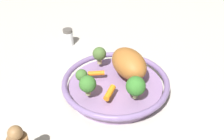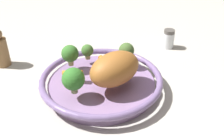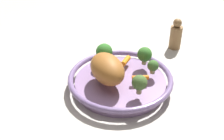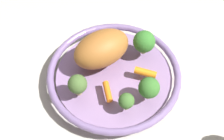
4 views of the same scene
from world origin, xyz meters
name	(u,v)px [view 1 (image 1 of 4)]	position (x,y,z in m)	size (l,w,h in m)	color
ground_plane	(116,91)	(0.00, 0.00, 0.00)	(2.20, 2.20, 0.00)	#B7B2A8
serving_bowl	(116,85)	(0.00, 0.00, 0.03)	(0.36, 0.36, 0.05)	#8E709E
roast_chicken_piece	(129,63)	(-0.05, -0.02, 0.09)	(0.15, 0.10, 0.09)	#A4632A
baby_carrot_right	(110,93)	(0.04, 0.07, 0.06)	(0.02, 0.02, 0.06)	orange
baby_carrot_back	(96,73)	(0.06, -0.04, 0.06)	(0.02, 0.02, 0.06)	orange
broccoli_floret_mid	(136,86)	(-0.04, 0.10, 0.09)	(0.06, 0.06, 0.07)	#98A966
broccoli_floret_edge	(88,84)	(0.10, 0.05, 0.09)	(0.05, 0.05, 0.07)	#9BA566
broccoli_floret_small	(99,54)	(0.03, -0.11, 0.09)	(0.05, 0.05, 0.06)	tan
broccoli_floret_large	(82,76)	(0.11, -0.01, 0.08)	(0.04, 0.04, 0.05)	tan
salt_shaker	(68,37)	(0.13, -0.35, 0.04)	(0.04, 0.04, 0.07)	silver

